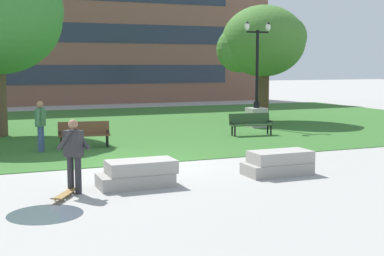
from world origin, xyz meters
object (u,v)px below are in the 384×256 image
at_px(lamp_post_right, 257,106).
at_px(person_skateboarder, 74,152).
at_px(park_bench_far_left, 84,133).
at_px(person_bystander_near_lawn, 41,123).
at_px(concrete_block_center, 138,174).
at_px(concrete_block_left, 279,163).
at_px(skateboard, 64,195).
at_px(park_bench_near_right, 251,123).

bearing_deg(lamp_post_right, person_skateboarder, -135.90).
relative_size(park_bench_far_left, person_bystander_near_lawn, 1.09).
bearing_deg(concrete_block_center, person_skateboarder, -174.90).
bearing_deg(lamp_post_right, park_bench_far_left, -160.19).
bearing_deg(concrete_block_left, park_bench_far_left, 120.92).
distance_m(park_bench_far_left, person_bystander_near_lawn, 1.66).
relative_size(person_skateboarder, skateboard, 1.75).
height_order(person_skateboarder, person_bystander_near_lawn, person_bystander_near_lawn).
bearing_deg(concrete_block_left, skateboard, -175.25).
relative_size(skateboard, park_bench_far_left, 0.53).
relative_size(person_skateboarder, park_bench_far_left, 0.92).
xyz_separation_m(person_skateboarder, person_bystander_near_lawn, (-0.05, 6.26, 0.02)).
xyz_separation_m(concrete_block_left, person_bystander_near_lawn, (-5.50, 6.18, 0.68)).
bearing_deg(person_bystander_near_lawn, park_bench_far_left, 16.18).
distance_m(concrete_block_left, lamp_post_right, 10.83).
height_order(person_skateboarder, park_bench_near_right, person_skateboarder).
bearing_deg(person_skateboarder, park_bench_far_left, 77.52).
bearing_deg(concrete_block_center, person_bystander_near_lawn, 104.59).
bearing_deg(person_skateboarder, skateboard, -128.02).
distance_m(concrete_block_left, person_skateboarder, 5.49).
height_order(skateboard, person_bystander_near_lawn, person_bystander_near_lawn).
bearing_deg(park_bench_near_right, concrete_block_left, -112.78).
bearing_deg(concrete_block_left, park_bench_near_right, 67.22).
xyz_separation_m(skateboard, lamp_post_right, (10.45, 10.22, 0.93)).
relative_size(skateboard, park_bench_near_right, 0.53).
xyz_separation_m(concrete_block_left, lamp_post_right, (4.69, 9.74, 0.71)).
xyz_separation_m(skateboard, person_bystander_near_lawn, (0.26, 6.66, 0.90)).
relative_size(concrete_block_left, person_skateboarder, 1.07).
height_order(park_bench_far_left, lamp_post_right, lamp_post_right).
height_order(skateboard, park_bench_far_left, park_bench_far_left).
bearing_deg(lamp_post_right, person_bystander_near_lawn, -160.73).
distance_m(concrete_block_left, skateboard, 5.79).
bearing_deg(park_bench_near_right, lamp_post_right, 56.57).
height_order(concrete_block_center, park_bench_far_left, park_bench_far_left).
bearing_deg(concrete_block_center, skateboard, -163.97).
distance_m(concrete_block_center, park_bench_far_left, 6.58).
bearing_deg(skateboard, person_bystander_near_lawn, 87.75).
relative_size(concrete_block_left, park_bench_near_right, 0.99).
height_order(person_skateboarder, skateboard, person_skateboarder).
xyz_separation_m(person_skateboarder, lamp_post_right, (10.14, 9.83, 0.05)).
distance_m(concrete_block_center, person_skateboarder, 1.69).
bearing_deg(park_bench_far_left, person_skateboarder, -102.48).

